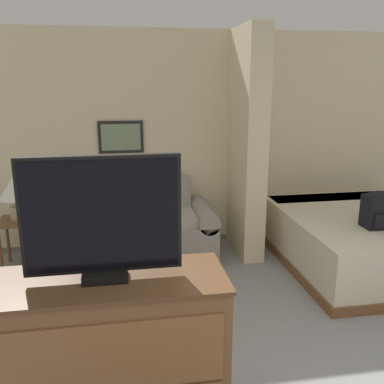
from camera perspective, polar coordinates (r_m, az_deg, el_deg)
name	(u,v)px	position (r m, az deg, el deg)	size (l,w,h in m)	color
wall_back	(206,140)	(5.36, 1.85, 6.90)	(6.98, 0.16, 2.60)	beige
wall_partition_pillar	(247,145)	(5.00, 7.36, 6.29)	(0.24, 0.82, 2.60)	beige
couch	(125,231)	(5.01, -8.91, -5.20)	(2.05, 0.84, 0.89)	gray
coffee_table	(135,265)	(3.99, -7.61, -9.56)	(0.61, 0.50, 0.45)	brown
side_table	(19,229)	(5.05, -22.11, -4.56)	(0.40, 0.40, 0.56)	brown
table_lamp	(14,190)	(4.93, -22.60, 0.30)	(0.33, 0.33, 0.49)	tan
tv_dresser	(110,359)	(2.64, -10.88, -21.01)	(1.31, 0.52, 0.98)	brown
tv	(102,220)	(2.26, -11.89, -3.63)	(0.82, 0.16, 0.67)	black
bed	(366,239)	(5.19, 22.16, -5.81)	(1.83, 2.01, 0.59)	brown
backpack	(379,209)	(4.64, 23.69, -2.08)	(0.30, 0.24, 0.37)	black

